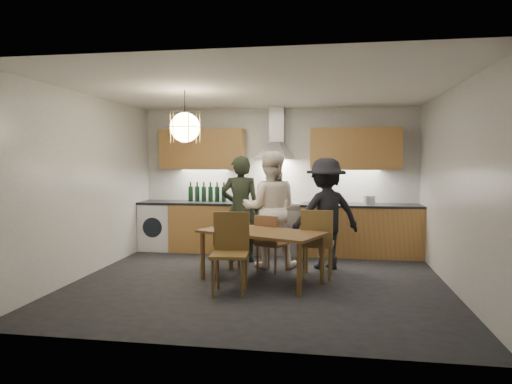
# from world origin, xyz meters

# --- Properties ---
(ground) EXTENTS (5.00, 5.00, 0.00)m
(ground) POSITION_xyz_m (0.00, 0.00, 0.00)
(ground) COLOR black
(ground) RESTS_ON ground
(room_shell) EXTENTS (5.02, 4.52, 2.61)m
(room_shell) POSITION_xyz_m (0.00, 0.00, 1.71)
(room_shell) COLOR white
(room_shell) RESTS_ON ground
(counter_run) EXTENTS (5.00, 0.62, 0.90)m
(counter_run) POSITION_xyz_m (0.02, 1.95, 0.45)
(counter_run) COLOR tan
(counter_run) RESTS_ON ground
(range_stove) EXTENTS (0.90, 0.60, 0.92)m
(range_stove) POSITION_xyz_m (0.00, 1.94, 0.44)
(range_stove) COLOR silver
(range_stove) RESTS_ON ground
(wall_fixtures) EXTENTS (4.30, 0.54, 1.10)m
(wall_fixtures) POSITION_xyz_m (0.00, 2.07, 1.87)
(wall_fixtures) COLOR tan
(wall_fixtures) RESTS_ON ground
(pendant_lamp) EXTENTS (0.43, 0.43, 0.70)m
(pendant_lamp) POSITION_xyz_m (-1.00, -0.10, 2.10)
(pendant_lamp) COLOR black
(pendant_lamp) RESTS_ON ground
(dining_table) EXTENTS (1.84, 1.41, 0.70)m
(dining_table) POSITION_xyz_m (0.03, 0.01, 0.62)
(dining_table) COLOR brown
(dining_table) RESTS_ON ground
(chair_back_left) EXTENTS (0.48, 0.48, 0.91)m
(chair_back_left) POSITION_xyz_m (-0.53, 0.40, 0.52)
(chair_back_left) COLOR brown
(chair_back_left) RESTS_ON ground
(chair_back_mid) EXTENTS (0.51, 0.51, 0.85)m
(chair_back_mid) POSITION_xyz_m (0.07, 0.53, 0.49)
(chair_back_mid) COLOR brown
(chair_back_mid) RESTS_ON ground
(chair_back_right) EXTENTS (0.47, 0.47, 0.97)m
(chair_back_right) POSITION_xyz_m (0.78, 0.30, 0.56)
(chair_back_right) COLOR brown
(chair_back_right) RESTS_ON ground
(chair_front) EXTENTS (0.49, 0.49, 1.00)m
(chair_front) POSITION_xyz_m (-0.29, -0.51, 0.57)
(chair_front) COLOR brown
(chair_front) RESTS_ON ground
(person_left) EXTENTS (0.69, 0.51, 1.73)m
(person_left) POSITION_xyz_m (-0.49, 1.17, 0.86)
(person_left) COLOR black
(person_left) RESTS_ON ground
(person_mid) EXTENTS (0.93, 0.76, 1.80)m
(person_mid) POSITION_xyz_m (0.03, 0.92, 0.90)
(person_mid) COLOR white
(person_mid) RESTS_ON ground
(person_right) EXTENTS (1.25, 1.02, 1.69)m
(person_right) POSITION_xyz_m (0.89, 0.92, 0.84)
(person_right) COLOR black
(person_right) RESTS_ON ground
(mixing_bowl) EXTENTS (0.43, 0.43, 0.08)m
(mixing_bowl) POSITION_xyz_m (0.93, 1.95, 0.94)
(mixing_bowl) COLOR #BBBBBE
(mixing_bowl) RESTS_ON counter_run
(stock_pot) EXTENTS (0.20, 0.20, 0.14)m
(stock_pot) POSITION_xyz_m (1.62, 1.97, 0.97)
(stock_pot) COLOR silver
(stock_pot) RESTS_ON counter_run
(wine_bottles) EXTENTS (0.71, 0.08, 0.35)m
(wine_bottles) POSITION_xyz_m (-1.27, 2.01, 1.08)
(wine_bottles) COLOR black
(wine_bottles) RESTS_ON counter_run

